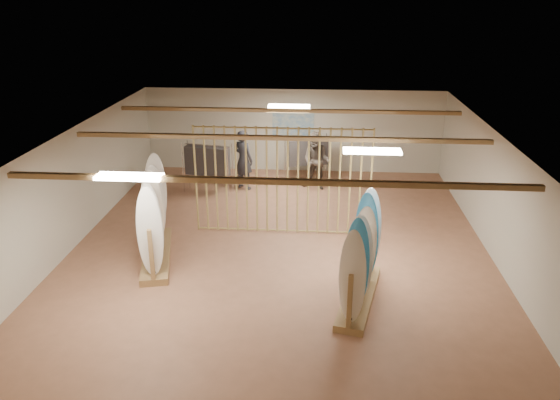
# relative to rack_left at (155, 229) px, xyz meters

# --- Properties ---
(floor) EXTENTS (12.00, 12.00, 0.00)m
(floor) POSITION_rel_rack_left_xyz_m (2.83, 0.88, -0.75)
(floor) COLOR #9E6A4C
(floor) RESTS_ON ground
(ceiling) EXTENTS (12.00, 12.00, 0.00)m
(ceiling) POSITION_rel_rack_left_xyz_m (2.83, 0.88, 2.05)
(ceiling) COLOR gray
(ceiling) RESTS_ON ground
(wall_back) EXTENTS (12.00, 0.00, 12.00)m
(wall_back) POSITION_rel_rack_left_xyz_m (2.83, 6.88, 0.65)
(wall_back) COLOR beige
(wall_back) RESTS_ON ground
(wall_front) EXTENTS (12.00, 0.00, 12.00)m
(wall_front) POSITION_rel_rack_left_xyz_m (2.83, -5.12, 0.65)
(wall_front) COLOR beige
(wall_front) RESTS_ON ground
(wall_left) EXTENTS (0.00, 12.00, 12.00)m
(wall_left) POSITION_rel_rack_left_xyz_m (-2.17, 0.88, 0.65)
(wall_left) COLOR beige
(wall_left) RESTS_ON ground
(wall_right) EXTENTS (0.00, 12.00, 12.00)m
(wall_right) POSITION_rel_rack_left_xyz_m (7.83, 0.88, 0.65)
(wall_right) COLOR beige
(wall_right) RESTS_ON ground
(ceiling_slats) EXTENTS (9.50, 6.12, 0.10)m
(ceiling_slats) POSITION_rel_rack_left_xyz_m (2.83, 0.88, 1.97)
(ceiling_slats) COLOR #9A7646
(ceiling_slats) RESTS_ON ground
(light_panels) EXTENTS (1.20, 0.35, 0.06)m
(light_panels) POSITION_rel_rack_left_xyz_m (2.83, 0.88, 1.99)
(light_panels) COLOR white
(light_panels) RESTS_ON ground
(bamboo_partition) EXTENTS (4.45, 0.05, 2.78)m
(bamboo_partition) POSITION_rel_rack_left_xyz_m (2.83, 1.68, 0.65)
(bamboo_partition) COLOR tan
(bamboo_partition) RESTS_ON ground
(poster) EXTENTS (1.40, 0.03, 0.90)m
(poster) POSITION_rel_rack_left_xyz_m (2.83, 6.86, 0.85)
(poster) COLOR teal
(poster) RESTS_ON ground
(rack_left) EXTENTS (1.21, 2.77, 2.18)m
(rack_left) POSITION_rel_rack_left_xyz_m (0.00, 0.00, 0.00)
(rack_left) COLOR #9A7646
(rack_left) RESTS_ON floor
(rack_right) EXTENTS (1.09, 2.58, 2.03)m
(rack_right) POSITION_rel_rack_left_xyz_m (4.61, -1.52, -0.05)
(rack_right) COLOR #9A7646
(rack_right) RESTS_ON floor
(clothing_rack_a) EXTENTS (1.43, 0.61, 1.56)m
(clothing_rack_a) POSITION_rel_rack_left_xyz_m (0.34, 4.49, 0.27)
(clothing_rack_a) COLOR silver
(clothing_rack_a) RESTS_ON floor
(clothing_rack_b) EXTENTS (1.34, 0.72, 1.50)m
(clothing_rack_b) POSITION_rel_rack_left_xyz_m (3.35, 5.83, 0.23)
(clothing_rack_b) COLOR silver
(clothing_rack_b) RESTS_ON floor
(shopper_a) EXTENTS (0.94, 0.86, 2.13)m
(shopper_a) POSITION_rel_rack_left_xyz_m (1.39, 4.91, 0.32)
(shopper_a) COLOR #27292F
(shopper_a) RESTS_ON floor
(shopper_b) EXTENTS (1.20, 1.06, 2.07)m
(shopper_b) POSITION_rel_rack_left_xyz_m (3.65, 5.05, 0.29)
(shopper_b) COLOR #3E3630
(shopper_b) RESTS_ON floor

